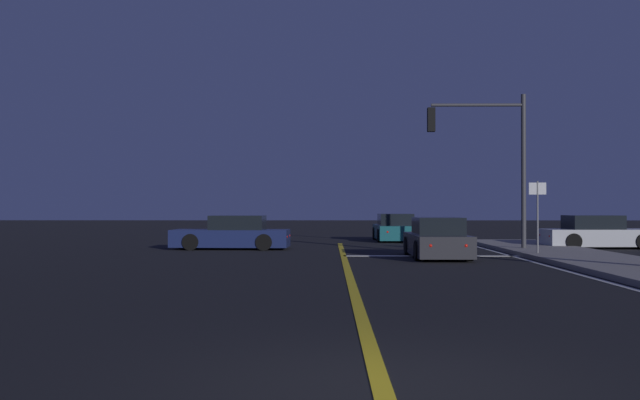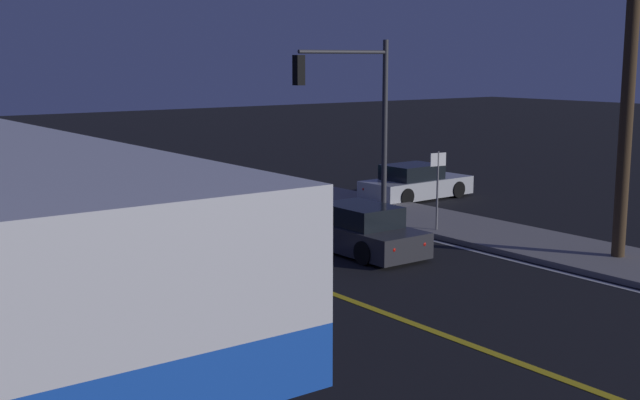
{
  "view_description": "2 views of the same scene",
  "coord_description": "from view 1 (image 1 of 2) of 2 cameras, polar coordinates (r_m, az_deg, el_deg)",
  "views": [
    {
      "loc": [
        -0.49,
        -6.73,
        1.7
      ],
      "look_at": [
        -0.8,
        17.66,
        1.92
      ],
      "focal_mm": 39.95,
      "sensor_mm": 36.0,
      "label": 1
    },
    {
      "loc": [
        -10.96,
        -0.32,
        5.26
      ],
      "look_at": [
        1.3,
        16.13,
        1.73
      ],
      "focal_mm": 45.88,
      "sensor_mm": 36.0,
      "label": 2
    }
  ],
  "objects": [
    {
      "name": "ground_plane",
      "position": [
        6.96,
        4.94,
        -14.68
      ],
      "size": [
        160.0,
        160.0,
        0.0
      ],
      "primitive_type": "plane",
      "color": "black"
    },
    {
      "name": "traffic_signal_near_right",
      "position": [
        27.43,
        13.4,
        4.13
      ],
      "size": [
        3.68,
        0.28,
        5.9
      ],
      "rotation": [
        0.0,
        0.0,
        3.14
      ],
      "color": "#38383D",
      "rests_on": "ground"
    },
    {
      "name": "car_lead_oncoming_silver",
      "position": [
        31.0,
        21.37,
        -2.55
      ],
      "size": [
        4.59,
        2.04,
        1.34
      ],
      "rotation": [
        0.0,
        0.0,
        -1.53
      ],
      "color": "#B2B5BA",
      "rests_on": "ground"
    },
    {
      "name": "lane_line_center",
      "position": [
        16.4,
        2.47,
        -6.45
      ],
      "size": [
        0.2,
        32.54,
        0.01
      ],
      "primitive_type": "cube",
      "color": "gold",
      "rests_on": "ground"
    },
    {
      "name": "stop_bar",
      "position": [
        24.68,
        8.88,
        -4.45
      ],
      "size": [
        5.99,
        0.5,
        0.01
      ],
      "primitive_type": "cube",
      "color": "silver",
      "rests_on": "ground"
    },
    {
      "name": "car_far_approaching_charcoal",
      "position": [
        23.89,
        9.35,
        -3.2
      ],
      "size": [
        1.84,
        4.53,
        1.34
      ],
      "rotation": [
        0.0,
        0.0,
        0.01
      ],
      "color": "#2D2D33",
      "rests_on": "ground"
    },
    {
      "name": "lane_line_edge_right",
      "position": [
        17.53,
        21.67,
        -6.03
      ],
      "size": [
        0.16,
        32.54,
        0.01
      ],
      "primitive_type": "cube",
      "color": "silver",
      "rests_on": "ground"
    },
    {
      "name": "car_parked_curb_navy",
      "position": [
        28.49,
        -7.03,
        -2.76
      ],
      "size": [
        4.69,
        1.94,
        1.34
      ],
      "rotation": [
        0.0,
        0.0,
        1.54
      ],
      "color": "navy",
      "rests_on": "ground"
    },
    {
      "name": "car_side_waiting_teal",
      "position": [
        35.25,
        6.02,
        -2.33
      ],
      "size": [
        2.0,
        4.57,
        1.34
      ],
      "rotation": [
        0.0,
        0.0,
        0.01
      ],
      "color": "#195960",
      "rests_on": "ground"
    },
    {
      "name": "street_sign_corner",
      "position": [
        24.87,
        17.03,
        -0.48
      ],
      "size": [
        0.56,
        0.11,
        2.55
      ],
      "color": "slate",
      "rests_on": "ground"
    }
  ]
}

